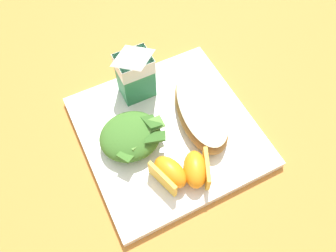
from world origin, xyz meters
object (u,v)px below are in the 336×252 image
object	(u,v)px
orange_wedge_front	(169,173)
orange_wedge_middle	(197,169)
cheesy_pizza_bread	(202,110)
green_salad_pile	(131,136)
milk_carton	(135,71)
white_plate	(168,131)

from	to	relation	value
orange_wedge_front	orange_wedge_middle	xyz separation A→B (m)	(0.04, -0.01, 0.00)
cheesy_pizza_bread	green_salad_pile	world-z (taller)	green_salad_pile
orange_wedge_front	milk_carton	bearing A→B (deg)	82.53
white_plate	orange_wedge_front	bearing A→B (deg)	-115.27
green_salad_pile	orange_wedge_middle	bearing A→B (deg)	-55.32
green_salad_pile	milk_carton	distance (m)	0.11
green_salad_pile	orange_wedge_middle	xyz separation A→B (m)	(0.07, -0.10, -0.00)
cheesy_pizza_bread	green_salad_pile	bearing A→B (deg)	177.19
cheesy_pizza_bread	orange_wedge_front	size ratio (longest dim) A/B	2.69
orange_wedge_middle	green_salad_pile	bearing A→B (deg)	124.68
green_salad_pile	orange_wedge_front	size ratio (longest dim) A/B	1.54
milk_carton	orange_wedge_front	world-z (taller)	milk_carton
milk_carton	white_plate	bearing A→B (deg)	-81.13
milk_carton	orange_wedge_middle	size ratio (longest dim) A/B	1.58
cheesy_pizza_bread	orange_wedge_front	bearing A→B (deg)	-142.11
white_plate	milk_carton	size ratio (longest dim) A/B	2.55
white_plate	orange_wedge_front	xyz separation A→B (m)	(-0.04, -0.08, 0.03)
white_plate	milk_carton	distance (m)	0.12
white_plate	milk_carton	xyz separation A→B (m)	(-0.01, 0.09, 0.07)
cheesy_pizza_bread	milk_carton	bearing A→B (deg)	128.90
milk_carton	orange_wedge_front	distance (m)	0.18
cheesy_pizza_bread	milk_carton	world-z (taller)	milk_carton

